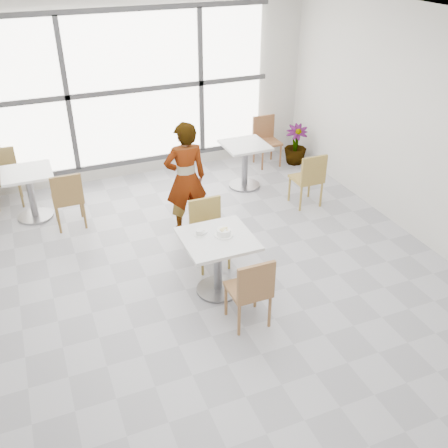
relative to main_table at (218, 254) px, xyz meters
name	(u,v)px	position (x,y,z in m)	size (l,w,h in m)	color
floor	(215,282)	(0.02, 0.16, -0.52)	(7.00, 7.00, 0.00)	#9E9EA5
ceiling	(212,24)	(0.02, 0.16, 2.48)	(7.00, 7.00, 0.00)	white
wall_back	(136,88)	(0.02, 3.66, 0.98)	(6.00, 6.00, 0.00)	silver
wall_right	(432,134)	(3.02, 0.16, 0.98)	(7.00, 7.00, 0.00)	silver
window	(137,90)	(0.02, 3.59, 0.98)	(4.60, 0.07, 2.52)	white
main_table	(218,254)	(0.00, 0.00, 0.00)	(0.80, 0.80, 0.75)	silver
chair_near	(251,288)	(0.10, -0.70, -0.02)	(0.42, 0.42, 0.87)	olive
chair_far	(208,228)	(0.12, 0.63, -0.02)	(0.42, 0.42, 0.87)	#A0823D
oatmeal_bowl	(224,232)	(0.08, 0.01, 0.27)	(0.21, 0.21, 0.10)	white
coffee_cup	(200,233)	(-0.17, 0.13, 0.26)	(0.16, 0.13, 0.07)	white
person	(186,179)	(0.12, 1.49, 0.29)	(0.59, 0.39, 1.62)	black
bg_table_left	(30,188)	(-1.88, 2.71, -0.04)	(0.70, 0.70, 0.75)	white
bg_table_right	(245,159)	(1.47, 2.48, -0.04)	(0.70, 0.70, 0.75)	silver
bg_chair_left_near	(68,197)	(-1.41, 2.18, -0.02)	(0.42, 0.42, 0.87)	olive
bg_chair_left_far	(4,173)	(-2.21, 3.37, -0.02)	(0.42, 0.42, 0.87)	olive
bg_chair_right_near	(309,177)	(2.08, 1.46, -0.02)	(0.42, 0.42, 0.87)	olive
bg_chair_right_far	(266,137)	(2.21, 3.22, -0.02)	(0.42, 0.42, 0.87)	brown
plant_right	(296,145)	(2.72, 3.00, -0.16)	(0.40, 0.40, 0.72)	#337033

